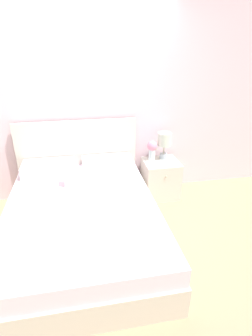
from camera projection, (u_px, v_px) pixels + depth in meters
ground_plane at (81, 194)px, 3.85m from camera, size 12.00×12.00×0.00m
wall_back at (74, 104)px, 3.36m from camera, size 8.00×0.06×2.60m
bed at (82, 217)px, 2.87m from camera, size 1.59×2.12×1.10m
nightstand at (160, 179)px, 3.71m from camera, size 0.48×0.46×0.53m
table_lamp at (164, 141)px, 3.59m from camera, size 0.18×0.18×0.38m
flower_vase at (152, 149)px, 3.58m from camera, size 0.14×0.14×0.28m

